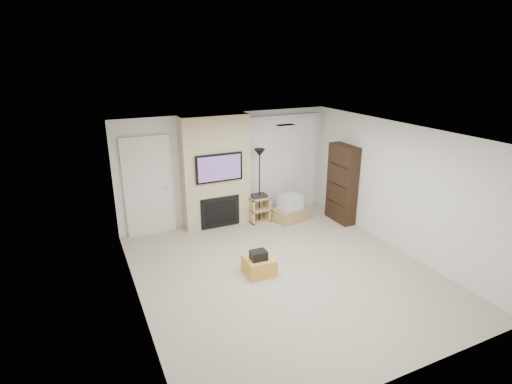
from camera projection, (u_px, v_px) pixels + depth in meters
name	position (u px, v px, depth m)	size (l,w,h in m)	color
floor	(284.00, 272.00, 7.16)	(5.00, 5.50, 0.00)	#B3A993
ceiling	(288.00, 134.00, 6.34)	(5.00, 5.50, 0.00)	white
wall_back	(227.00, 168.00, 9.11)	(5.00, 2.50, 0.00)	silver
wall_front	(407.00, 289.00, 4.40)	(5.00, 2.50, 0.00)	silver
wall_left	(134.00, 234.00, 5.75)	(5.50, 2.50, 0.00)	silver
wall_right	(398.00, 188.00, 7.75)	(5.50, 2.50, 0.00)	silver
hvac_vent	(285.00, 125.00, 7.19)	(0.35, 0.18, 0.01)	silver
ottoman	(259.00, 265.00, 7.09)	(0.50, 0.50, 0.30)	gold
black_bag	(259.00, 255.00, 6.97)	(0.28, 0.22, 0.16)	black
fireplace_wall	(216.00, 173.00, 8.79)	(1.50, 0.47, 2.50)	#C5B689
entry_door	(149.00, 187.00, 8.42)	(1.02, 0.11, 2.14)	silver
vertical_blinds	(282.00, 161.00, 9.62)	(1.98, 0.10, 2.37)	silver
floor_lamp	(260.00, 165.00, 8.92)	(0.26, 0.26, 1.72)	black
av_stand	(259.00, 207.00, 9.25)	(0.45, 0.38, 0.66)	tan
box_stack	(290.00, 210.00, 9.43)	(1.01, 0.85, 0.59)	tan
bookshelf	(342.00, 184.00, 9.12)	(0.30, 0.80, 1.80)	black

